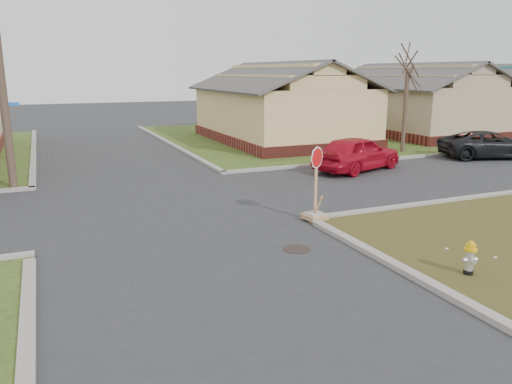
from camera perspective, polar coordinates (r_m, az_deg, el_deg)
name	(u,v)px	position (r m, az deg, el deg)	size (l,w,h in m)	color
ground	(201,255)	(11.56, -6.27, -7.22)	(120.00, 120.00, 0.00)	#2C2C2F
verge_far_right	(421,129)	(38.08, 18.30, 6.81)	(37.00, 19.00, 0.05)	#2E4619
curbs	(155,204)	(16.19, -11.48, -1.31)	(80.00, 40.00, 0.12)	gray
manhole	(297,249)	(11.91, 4.69, -6.51)	(0.64, 0.64, 0.01)	black
side_house_yellow	(280,104)	(29.94, 2.79, 9.96)	(7.60, 11.60, 4.70)	maroon
side_house_tan	(415,101)	(35.47, 17.71, 9.92)	(7.60, 11.60, 4.70)	maroon
tree_mid_right	(405,111)	(26.80, 16.67, 8.90)	(0.22, 0.22, 4.20)	#3D2F23
fire_hydrant	(470,256)	(11.11, 23.26, -6.72)	(0.27, 0.27, 0.72)	black
stop_sign	(315,204)	(14.05, 6.79, -1.32)	(0.59, 0.57, 2.07)	tan
red_sedan	(357,153)	(21.49, 11.48, 4.38)	(1.75, 4.36, 1.49)	#B20C1F
dark_pickup	(489,145)	(26.76, 25.13, 4.94)	(2.15, 4.65, 1.29)	black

